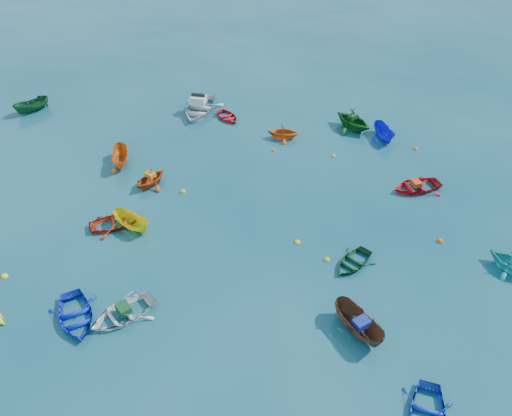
{
  "coord_description": "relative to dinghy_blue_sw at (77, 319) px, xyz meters",
  "views": [
    {
      "loc": [
        -1.73,
        -19.28,
        19.88
      ],
      "look_at": [
        0.0,
        5.0,
        0.4
      ],
      "focal_mm": 35.0,
      "sensor_mm": 36.0,
      "label": 1
    }
  ],
  "objects": [
    {
      "name": "dinghy_red_far",
      "position": [
        8.08,
        20.16,
        0.0
      ],
      "size": [
        2.87,
        3.15,
        0.53
      ],
      "primitive_type": "imported",
      "rotation": [
        0.0,
        0.0,
        0.51
      ],
      "color": "red",
      "rests_on": "ground"
    },
    {
      "name": "dinghy_blue_sw",
      "position": [
        0.0,
        0.0,
        0.0
      ],
      "size": [
        3.5,
        4.06,
        0.71
      ],
      "primitive_type": "imported",
      "rotation": [
        0.0,
        0.0,
        0.37
      ],
      "color": "#1023C9",
      "rests_on": "ground"
    },
    {
      "name": "sampan_blue_far",
      "position": [
        20.0,
        16.17,
        0.0
      ],
      "size": [
        1.42,
        2.96,
        1.1
      ],
      "primitive_type": "imported",
      "rotation": [
        0.0,
        0.0,
        0.13
      ],
      "color": "#1211D8",
      "rests_on": "ground"
    },
    {
      "name": "motorboat_white",
      "position": [
        5.74,
        21.48,
        0.0
      ],
      "size": [
        4.63,
        5.54,
        1.59
      ],
      "primitive_type": "imported",
      "rotation": [
        0.0,
        0.0,
        -0.29
      ],
      "color": "silver",
      "rests_on": "ground"
    },
    {
      "name": "buoy_or_d",
      "position": [
        22.0,
        14.42,
        0.0
      ],
      "size": [
        0.35,
        0.35,
        0.35
      ],
      "primitive_type": "sphere",
      "color": "orange",
      "rests_on": "ground"
    },
    {
      "name": "tarp_orange_a",
      "position": [
        2.7,
        11.27,
        0.82
      ],
      "size": [
        0.79,
        0.77,
        0.31
      ],
      "primitive_type": "cube",
      "rotation": [
        0.0,
        0.0,
        -0.72
      ],
      "color": "orange",
      "rests_on": "dinghy_orange_w"
    },
    {
      "name": "tarp_green_a",
      "position": [
        2.38,
        0.09,
        0.53
      ],
      "size": [
        0.9,
        0.95,
        0.37
      ],
      "primitive_type": "cube",
      "rotation": [
        0.0,
        0.0,
        -0.97
      ],
      "color": "#124921",
      "rests_on": "dinghy_white_near"
    },
    {
      "name": "dinghy_cyan_se",
      "position": [
        23.13,
        1.78,
        0.0
      ],
      "size": [
        3.37,
        3.45,
        1.38
      ],
      "primitive_type": "imported",
      "rotation": [
        0.0,
        0.0,
        0.63
      ],
      "color": "teal",
      "rests_on": "ground"
    },
    {
      "name": "sampan_green_far",
      "position": [
        -8.21,
        22.57,
        0.0
      ],
      "size": [
        3.06,
        2.78,
        1.17
      ],
      "primitive_type": "imported",
      "rotation": [
        0.0,
        0.0,
        -0.89
      ],
      "color": "#124E24",
      "rests_on": "ground"
    },
    {
      "name": "dinghy_orange_w",
      "position": [
        2.67,
        11.24,
        0.0
      ],
      "size": [
        3.32,
        3.35,
        1.34
      ],
      "primitive_type": "imported",
      "rotation": [
        0.0,
        0.0,
        -0.72
      ],
      "color": "#C34012",
      "rests_on": "ground"
    },
    {
      "name": "buoy_or_c",
      "position": [
        -0.09,
        13.08,
        0.0
      ],
      "size": [
        0.38,
        0.38,
        0.38
      ],
      "primitive_type": "sphere",
      "color": "orange",
      "rests_on": "ground"
    },
    {
      "name": "buoy_or_e",
      "position": [
        11.36,
        15.02,
        0.0
      ],
      "size": [
        0.3,
        0.3,
        0.3
      ],
      "primitive_type": "sphere",
      "color": "#F3590D",
      "rests_on": "ground"
    },
    {
      "name": "tarp_orange_b",
      "position": [
        20.31,
        9.49,
        0.52
      ],
      "size": [
        0.66,
        0.79,
        0.34
      ],
      "primitive_type": "cube",
      "rotation": [
        0.0,
        0.0,
        -1.36
      ],
      "color": "#CB4014",
      "rests_on": "dinghy_red_ne"
    },
    {
      "name": "buoy_ye_b",
      "position": [
        -4.52,
        3.24,
        0.0
      ],
      "size": [
        0.37,
        0.37,
        0.37
      ],
      "primitive_type": "sphere",
      "color": "yellow",
      "rests_on": "ground"
    },
    {
      "name": "buoy_ye_e",
      "position": [
        15.66,
        13.87,
        0.0
      ],
      "size": [
        0.32,
        0.32,
        0.32
      ],
      "primitive_type": "sphere",
      "color": "gold",
      "rests_on": "ground"
    },
    {
      "name": "sampan_yellow_mid",
      "position": [
        1.96,
        6.86,
        0.0
      ],
      "size": [
        2.84,
        2.67,
        1.1
      ],
      "primitive_type": "imported",
      "rotation": [
        0.0,
        0.0,
        0.85
      ],
      "color": "yellow",
      "rests_on": "ground"
    },
    {
      "name": "buoy_ye_c",
      "position": [
        11.76,
        4.82,
        0.0
      ],
      "size": [
        0.34,
        0.34,
        0.34
      ],
      "primitive_type": "sphere",
      "color": "yellow",
      "rests_on": "ground"
    },
    {
      "name": "dinghy_green_n",
      "position": [
        17.92,
        17.79,
        0.0
      ],
      "size": [
        4.31,
        4.42,
        1.77
      ],
      "primitive_type": "imported",
      "rotation": [
        0.0,
        0.0,
        0.62
      ],
      "color": "#145619",
      "rests_on": "ground"
    },
    {
      "name": "tarp_blue_a",
      "position": [
        13.88,
        -1.85,
        0.81
      ],
      "size": [
        0.93,
        0.85,
        0.37
      ],
      "primitive_type": "cube",
      "rotation": [
        0.0,
        0.0,
        0.47
      ],
      "color": "navy",
      "rests_on": "sampan_brown_mid"
    },
    {
      "name": "sampan_orange_n",
      "position": [
        0.33,
        14.02,
        0.0
      ],
      "size": [
        1.45,
        3.13,
        1.17
      ],
      "primitive_type": "imported",
      "rotation": [
        0.0,
        0.0,
        0.1
      ],
      "color": "orange",
      "rests_on": "ground"
    },
    {
      "name": "dinghy_white_near",
      "position": [
        2.3,
        0.04,
        0.0
      ],
      "size": [
        4.09,
        3.84,
        0.69
      ],
      "primitive_type": "imported",
      "rotation": [
        0.0,
        0.0,
        -0.97
      ],
      "color": "silver",
      "rests_on": "ground"
    },
    {
      "name": "dinghy_green_e",
      "position": [
        14.59,
        2.83,
        0.0
      ],
      "size": [
        3.31,
        3.28,
        0.56
      ],
      "primitive_type": "imported",
      "rotation": [
        0.0,
        0.0,
        -0.81
      ],
      "color": "#0F421D",
      "rests_on": "ground"
    },
    {
      "name": "sampan_brown_mid",
      "position": [
        13.81,
        -1.72,
        0.0
      ],
      "size": [
        2.56,
        3.46,
        1.26
      ],
      "primitive_type": "imported",
      "rotation": [
        0.0,
        0.0,
        0.47
      ],
      "color": "brown",
      "rests_on": "ground"
    },
    {
      "name": "buoy_or_b",
      "position": [
        20.15,
        4.33,
        0.0
      ],
      "size": [
        0.39,
        0.39,
        0.39
      ],
      "primitive_type": "sphere",
      "color": "#CF550B",
      "rests_on": "ground"
    },
    {
      "name": "buoy_ye_a",
      "position": [
        13.23,
        3.27,
        0.0
      ],
      "size": [
        0.35,
        0.35,
        0.35
      ],
      "primitive_type": "sphere",
      "color": "yellow",
      "rests_on": "ground"
    },
    {
      "name": "buoy_ye_d",
      "position": [
        4.83,
        10.3,
        0.0
      ],
      "size": [
        0.37,
        0.37,
        0.37
      ],
      "primitive_type": "sphere",
      "color": "gold",
      "rests_on": "ground"
    },
    {
      "name": "dinghy_red_nw",
      "position": [
        0.97,
        7.17,
        0.0
      ],
      "size": [
        3.69,
        3.04,
        0.66
      ],
      "primitive_type": "imported",
      "rotation": [
        0.0,
        0.0,
        1.83
      ],
      "color": "#B7290F",
      "rests_on": "ground"
    },
    {
      "name": "dinghy_orange_far",
      "position": [
        12.3,
        16.72,
        0.0
      ],
      "size": [
        2.77,
        2.5,
        1.29
      ],
      "primitive_type": "imported",
      "rotation": [
        0.0,
        0.0,
        1.4
      ],
      "color": "#D95C14",
      "rests_on": "ground"
    },
    {
      "name": "dinghy_red_ne",
      "position": [
        20.41,
        9.51,
        0.0
      ],
      "size": [
        3.77,
        3.04,
        0.69
      ],
      "primitive_type": "imported",
      "rotation": [
        0.0,
        0.0,
        -1.36
      ],
      "color": "red",
      "rests_on": "ground"
    },
    {
      "name": "tarp_green_b",
      "position": [
        17.87,
        17.87,
        1.05
      ],
      "size": [
        0.84,
        0.8,
        0.33
      ],
      "primitive_type": "cube",
      "rotation": [
        0.0,
        0.0,
        0.62
      ],
      "color": "#11461E",
      "rests_on": "dinghy_green_n"
    },
    {
      "name": "ground",
      "position": [
        9.53,
        2.75,
        0.0
      ],
      "size": [
        160.0,
        160.0,
        0.0
      ],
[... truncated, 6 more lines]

